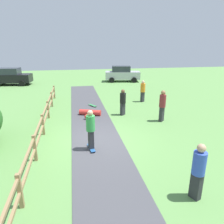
{
  "coord_description": "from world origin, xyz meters",
  "views": [
    {
      "loc": [
        -0.97,
        -9.1,
        4.45
      ],
      "look_at": [
        0.98,
        1.31,
        1.0
      ],
      "focal_mm": 33.55,
      "sensor_mm": 36.0,
      "label": 1
    }
  ],
  "objects_px": {
    "skateboard_loose": "(93,105)",
    "bystander_maroon": "(162,104)",
    "bystander_orange": "(143,90)",
    "parked_car_black": "(11,77)",
    "bystander_blue": "(198,169)",
    "skater_riding": "(91,128)",
    "parked_car_silver": "(122,74)",
    "skater_fallen": "(90,113)",
    "bystander_black": "(123,101)"
  },
  "relations": [
    {
      "from": "bystander_orange",
      "to": "parked_car_silver",
      "type": "bearing_deg",
      "value": 86.47
    },
    {
      "from": "skater_riding",
      "to": "bystander_blue",
      "type": "xyz_separation_m",
      "value": [
        2.8,
        -3.62,
        -0.03
      ]
    },
    {
      "from": "parked_car_black",
      "to": "skateboard_loose",
      "type": "bearing_deg",
      "value": -51.72
    },
    {
      "from": "bystander_maroon",
      "to": "parked_car_black",
      "type": "height_order",
      "value": "parked_car_black"
    },
    {
      "from": "bystander_orange",
      "to": "skater_fallen",
      "type": "bearing_deg",
      "value": -148.9
    },
    {
      "from": "parked_car_silver",
      "to": "parked_car_black",
      "type": "relative_size",
      "value": 1.01
    },
    {
      "from": "skateboard_loose",
      "to": "bystander_black",
      "type": "relative_size",
      "value": 0.46
    },
    {
      "from": "skater_riding",
      "to": "skateboard_loose",
      "type": "xyz_separation_m",
      "value": [
        0.71,
        6.7,
        -0.94
      ]
    },
    {
      "from": "bystander_maroon",
      "to": "skater_fallen",
      "type": "bearing_deg",
      "value": 156.53
    },
    {
      "from": "bystander_black",
      "to": "bystander_blue",
      "type": "bearing_deg",
      "value": -87.6
    },
    {
      "from": "skater_riding",
      "to": "parked_car_silver",
      "type": "bearing_deg",
      "value": 72.42
    },
    {
      "from": "skateboard_loose",
      "to": "skater_riding",
      "type": "bearing_deg",
      "value": -96.02
    },
    {
      "from": "skateboard_loose",
      "to": "bystander_blue",
      "type": "height_order",
      "value": "bystander_blue"
    },
    {
      "from": "skater_fallen",
      "to": "bystander_orange",
      "type": "relative_size",
      "value": 0.84
    },
    {
      "from": "skater_riding",
      "to": "bystander_blue",
      "type": "height_order",
      "value": "skater_riding"
    },
    {
      "from": "skater_riding",
      "to": "bystander_orange",
      "type": "bearing_deg",
      "value": 56.78
    },
    {
      "from": "bystander_orange",
      "to": "bystander_maroon",
      "type": "height_order",
      "value": "bystander_maroon"
    },
    {
      "from": "skater_fallen",
      "to": "bystander_maroon",
      "type": "xyz_separation_m",
      "value": [
        4.16,
        -1.81,
        0.86
      ]
    },
    {
      "from": "skater_fallen",
      "to": "parked_car_silver",
      "type": "relative_size",
      "value": 0.33
    },
    {
      "from": "skateboard_loose",
      "to": "bystander_blue",
      "type": "relative_size",
      "value": 0.44
    },
    {
      "from": "skater_riding",
      "to": "bystander_orange",
      "type": "relative_size",
      "value": 1.05
    },
    {
      "from": "skater_fallen",
      "to": "parked_car_black",
      "type": "bearing_deg",
      "value": 122.12
    },
    {
      "from": "skateboard_loose",
      "to": "bystander_orange",
      "type": "bearing_deg",
      "value": 8.8
    },
    {
      "from": "bystander_black",
      "to": "parked_car_silver",
      "type": "distance_m",
      "value": 12.99
    },
    {
      "from": "bystander_orange",
      "to": "bystander_blue",
      "type": "distance_m",
      "value": 11.13
    },
    {
      "from": "skateboard_loose",
      "to": "bystander_orange",
      "type": "height_order",
      "value": "bystander_orange"
    },
    {
      "from": "skater_riding",
      "to": "parked_car_silver",
      "type": "relative_size",
      "value": 0.41
    },
    {
      "from": "bystander_maroon",
      "to": "bystander_blue",
      "type": "xyz_separation_m",
      "value": [
        -1.69,
        -6.45,
        -0.06
      ]
    },
    {
      "from": "bystander_maroon",
      "to": "parked_car_black",
      "type": "distance_m",
      "value": 18.58
    },
    {
      "from": "bystander_black",
      "to": "bystander_orange",
      "type": "relative_size",
      "value": 0.99
    },
    {
      "from": "parked_car_black",
      "to": "bystander_orange",
      "type": "bearing_deg",
      "value": -38.38
    },
    {
      "from": "skateboard_loose",
      "to": "bystander_maroon",
      "type": "height_order",
      "value": "bystander_maroon"
    },
    {
      "from": "bystander_orange",
      "to": "bystander_maroon",
      "type": "relative_size",
      "value": 0.91
    },
    {
      "from": "skateboard_loose",
      "to": "bystander_orange",
      "type": "distance_m",
      "value": 4.23
    },
    {
      "from": "skater_fallen",
      "to": "bystander_black",
      "type": "height_order",
      "value": "bystander_black"
    },
    {
      "from": "skateboard_loose",
      "to": "bystander_maroon",
      "type": "xyz_separation_m",
      "value": [
        3.79,
        -3.87,
        0.97
      ]
    },
    {
      "from": "skater_fallen",
      "to": "bystander_orange",
      "type": "xyz_separation_m",
      "value": [
        4.47,
        2.7,
        0.75
      ]
    },
    {
      "from": "bystander_orange",
      "to": "parked_car_black",
      "type": "height_order",
      "value": "parked_car_black"
    },
    {
      "from": "skater_fallen",
      "to": "parked_car_silver",
      "type": "xyz_separation_m",
      "value": [
        5.07,
        12.41,
        0.76
      ]
    },
    {
      "from": "bystander_orange",
      "to": "bystander_blue",
      "type": "height_order",
      "value": "bystander_blue"
    },
    {
      "from": "skater_fallen",
      "to": "parked_car_silver",
      "type": "height_order",
      "value": "parked_car_silver"
    },
    {
      "from": "parked_car_black",
      "to": "parked_car_silver",
      "type": "bearing_deg",
      "value": 0.01
    },
    {
      "from": "skater_fallen",
      "to": "skater_riding",
      "type": "bearing_deg",
      "value": -94.1
    },
    {
      "from": "bystander_blue",
      "to": "bystander_black",
      "type": "bearing_deg",
      "value": 92.4
    },
    {
      "from": "bystander_maroon",
      "to": "parked_car_black",
      "type": "relative_size",
      "value": 0.43
    },
    {
      "from": "bystander_orange",
      "to": "parked_car_silver",
      "type": "distance_m",
      "value": 9.73
    },
    {
      "from": "skateboard_loose",
      "to": "parked_car_black",
      "type": "distance_m",
      "value": 13.21
    },
    {
      "from": "skater_fallen",
      "to": "bystander_black",
      "type": "bearing_deg",
      "value": -6.36
    },
    {
      "from": "skater_riding",
      "to": "skater_fallen",
      "type": "xyz_separation_m",
      "value": [
        0.33,
        4.64,
        -0.83
      ]
    },
    {
      "from": "bystander_maroon",
      "to": "skater_riding",
      "type": "bearing_deg",
      "value": -147.82
    }
  ]
}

